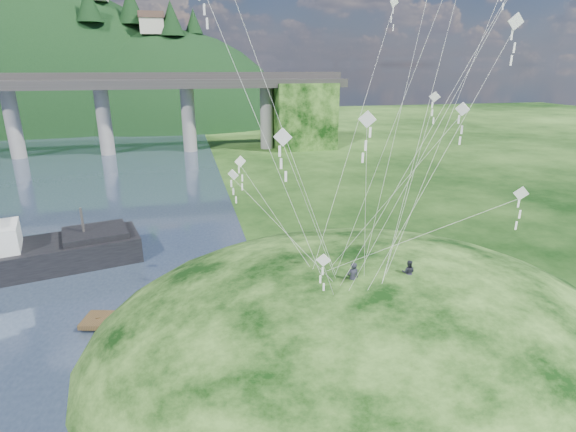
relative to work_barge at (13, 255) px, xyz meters
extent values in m
plane|color=black|center=(16.59, -16.84, -1.66)|extent=(320.00, 320.00, 0.00)
ellipsoid|color=black|center=(24.59, -14.84, -3.16)|extent=(36.00, 32.00, 13.00)
cylinder|color=gray|center=(-15.41, 53.16, 4.84)|extent=(2.60, 2.60, 13.00)
cylinder|color=gray|center=(0.09, 53.16, 4.84)|extent=(2.60, 2.60, 13.00)
cylinder|color=gray|center=(15.59, 53.16, 4.84)|extent=(2.60, 2.60, 13.00)
cylinder|color=gray|center=(31.09, 53.16, 4.84)|extent=(2.60, 2.60, 13.00)
cube|color=black|center=(38.59, 53.16, 4.84)|extent=(12.00, 11.00, 13.00)
ellipsoid|color=black|center=(-23.41, 109.16, -7.66)|extent=(96.00, 68.00, 88.00)
ellipsoid|color=black|center=(11.59, 101.16, -11.66)|extent=(76.00, 56.00, 72.00)
cone|color=black|center=(-5.85, 90.25, 28.92)|extent=(6.47, 6.47, 8.51)
cone|color=black|center=(3.38, 97.15, 29.57)|extent=(7.13, 7.13, 9.38)
cone|color=black|center=(13.48, 92.20, 26.21)|extent=(6.56, 6.56, 8.63)
cone|color=black|center=(19.37, 97.79, 26.02)|extent=(4.88, 4.88, 6.42)
cube|color=beige|center=(8.59, 93.16, 24.22)|extent=(6.00, 5.00, 4.00)
cube|color=brown|center=(8.59, 93.16, 26.92)|extent=(6.40, 5.40, 1.60)
cube|color=black|center=(0.33, 0.08, -0.54)|extent=(19.67, 9.51, 2.24)
cube|color=black|center=(6.20, 1.50, 0.84)|extent=(6.05, 5.41, 0.52)
cylinder|color=#2D2B2B|center=(5.36, 1.30, 1.96)|extent=(0.21, 0.21, 2.59)
cube|color=#3C2B18|center=(13.23, -11.28, -1.25)|extent=(12.89, 5.15, 0.32)
cylinder|color=#3C2B18|center=(7.92, -9.90, -1.48)|extent=(0.27, 0.27, 0.91)
cylinder|color=#3C2B18|center=(10.58, -10.59, -1.48)|extent=(0.27, 0.27, 0.91)
cylinder|color=#3C2B18|center=(13.23, -11.28, -1.48)|extent=(0.27, 0.27, 0.91)
cylinder|color=#3C2B18|center=(15.88, -11.96, -1.48)|extent=(0.27, 0.27, 0.91)
cylinder|color=#3C2B18|center=(18.54, -12.65, -1.48)|extent=(0.27, 0.27, 0.91)
imported|color=#242530|center=(23.03, -16.48, 4.27)|extent=(0.75, 0.52, 1.98)
imported|color=#242530|center=(26.46, -16.48, 4.04)|extent=(0.95, 0.89, 1.55)
cube|color=white|center=(20.40, -19.13, 5.84)|extent=(0.70, 0.26, 0.72)
cube|color=white|center=(20.40, -19.13, 5.33)|extent=(0.09, 0.03, 0.42)
cube|color=white|center=(20.40, -19.13, 4.82)|extent=(0.09, 0.03, 0.42)
cube|color=white|center=(20.40, -19.13, 4.31)|extent=(0.09, 0.03, 0.42)
cube|color=white|center=(33.66, -5.33, 12.36)|extent=(0.78, 0.47, 0.86)
cube|color=white|center=(33.66, -5.33, 11.74)|extent=(0.11, 0.05, 0.51)
cube|color=white|center=(33.66, -5.33, 11.12)|extent=(0.11, 0.05, 0.51)
cube|color=white|center=(33.66, -5.33, 10.50)|extent=(0.11, 0.05, 0.51)
cube|color=white|center=(29.53, -18.56, 16.61)|extent=(0.80, 0.20, 0.79)
cube|color=white|center=(29.53, -18.56, 16.05)|extent=(0.10, 0.03, 0.46)
cube|color=white|center=(29.53, -18.56, 15.48)|extent=(0.10, 0.03, 0.46)
cube|color=white|center=(29.53, -18.56, 14.92)|extent=(0.10, 0.03, 0.46)
cube|color=white|center=(34.32, -10.97, 18.20)|extent=(0.10, 0.03, 0.42)
cube|color=white|center=(21.93, -19.89, 12.54)|extent=(0.70, 0.40, 0.77)
cube|color=white|center=(21.93, -19.89, 11.99)|extent=(0.10, 0.05, 0.45)
cube|color=white|center=(21.93, -19.89, 11.44)|extent=(0.10, 0.05, 0.45)
cube|color=white|center=(21.93, -19.89, 10.90)|extent=(0.10, 0.05, 0.45)
cube|color=white|center=(18.16, -6.12, 8.12)|extent=(0.87, 0.28, 0.89)
cube|color=white|center=(18.16, -6.12, 7.49)|extent=(0.11, 0.07, 0.52)
cube|color=white|center=(18.16, -6.12, 6.86)|extent=(0.11, 0.07, 0.52)
cube|color=white|center=(18.16, -6.12, 6.23)|extent=(0.11, 0.07, 0.52)
cube|color=white|center=(17.37, -8.40, 7.72)|extent=(0.68, 0.57, 0.82)
cube|color=white|center=(17.37, -8.40, 7.12)|extent=(0.11, 0.06, 0.49)
cube|color=white|center=(17.37, -8.40, 6.52)|extent=(0.11, 0.06, 0.49)
cube|color=white|center=(17.37, -8.40, 5.91)|extent=(0.11, 0.06, 0.49)
cube|color=white|center=(32.28, -17.57, 7.98)|extent=(0.83, 0.31, 0.85)
cube|color=white|center=(32.28, -17.57, 7.37)|extent=(0.11, 0.03, 0.50)
cube|color=white|center=(32.28, -17.57, 6.76)|extent=(0.11, 0.03, 0.50)
cube|color=white|center=(32.28, -17.57, 6.15)|extent=(0.11, 0.03, 0.50)
cube|color=white|center=(18.03, -20.90, 12.07)|extent=(0.70, 0.34, 0.75)
cube|color=white|center=(18.03, -20.90, 11.54)|extent=(0.10, 0.04, 0.44)
cube|color=white|center=(18.03, -20.90, 11.01)|extent=(0.10, 0.04, 0.44)
cube|color=white|center=(18.03, -20.90, 10.47)|extent=(0.10, 0.04, 0.44)
cube|color=white|center=(28.56, -7.72, 18.68)|extent=(0.71, 0.26, 0.72)
cube|color=white|center=(28.56, -7.72, 18.15)|extent=(0.09, 0.07, 0.43)
cube|color=white|center=(28.56, -7.72, 17.63)|extent=(0.09, 0.07, 0.43)
cube|color=white|center=(28.56, -7.72, 17.11)|extent=(0.09, 0.07, 0.43)
cube|color=white|center=(27.62, -18.11, 12.68)|extent=(0.50, 0.56, 0.69)
cube|color=white|center=(27.62, -18.11, 12.18)|extent=(0.09, 0.06, 0.41)
cube|color=white|center=(27.62, -18.11, 11.67)|extent=(0.09, 0.06, 0.41)
cube|color=white|center=(27.62, -18.11, 11.16)|extent=(0.09, 0.06, 0.41)
cube|color=white|center=(15.53, -16.38, 17.02)|extent=(0.09, 0.08, 0.47)
cube|color=white|center=(15.53, -16.38, 16.45)|extent=(0.09, 0.08, 0.47)
camera|label=1|loc=(14.26, -37.93, 14.73)|focal=28.00mm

